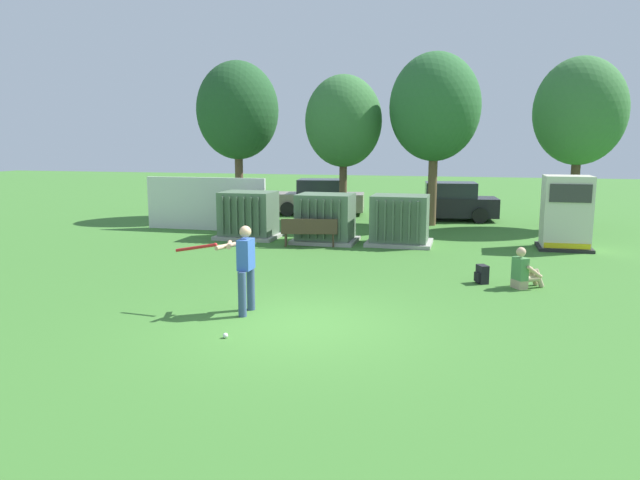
# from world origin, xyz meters

# --- Properties ---
(ground_plane) EXTENTS (96.00, 96.00, 0.00)m
(ground_plane) POSITION_xyz_m (0.00, 0.00, 0.00)
(ground_plane) COLOR #3D752D
(fence_panel) EXTENTS (4.80, 0.12, 2.00)m
(fence_panel) POSITION_xyz_m (-6.73, 10.50, 1.00)
(fence_panel) COLOR silver
(fence_panel) RESTS_ON ground
(transformer_west) EXTENTS (2.10, 1.70, 1.62)m
(transformer_west) POSITION_xyz_m (-4.47, 9.12, 0.79)
(transformer_west) COLOR #9E9B93
(transformer_west) RESTS_ON ground
(transformer_mid_west) EXTENTS (2.10, 1.70, 1.62)m
(transformer_mid_west) POSITION_xyz_m (-1.66, 8.90, 0.79)
(transformer_mid_west) COLOR #9E9B93
(transformer_mid_west) RESTS_ON ground
(transformer_mid_east) EXTENTS (2.10, 1.70, 1.62)m
(transformer_mid_east) POSITION_xyz_m (0.81, 9.05, 0.79)
(transformer_mid_east) COLOR #9E9B93
(transformer_mid_east) RESTS_ON ground
(generator_enclosure) EXTENTS (1.60, 1.40, 2.30)m
(generator_enclosure) POSITION_xyz_m (5.92, 9.49, 1.14)
(generator_enclosure) COLOR #262626
(generator_enclosure) RESTS_ON ground
(park_bench) EXTENTS (1.84, 0.77, 0.92)m
(park_bench) POSITION_xyz_m (-1.95, 7.92, 0.54)
(park_bench) COLOR #4C3828
(park_bench) RESTS_ON ground
(batter) EXTENTS (1.60, 0.72, 1.74)m
(batter) POSITION_xyz_m (-1.27, 0.48, 0.98)
(batter) COLOR #384C75
(batter) RESTS_ON ground
(sports_ball) EXTENTS (0.09, 0.09, 0.09)m
(sports_ball) POSITION_xyz_m (-1.03, -1.02, 0.04)
(sports_ball) COLOR white
(sports_ball) RESTS_ON ground
(seated_spectator) EXTENTS (0.78, 0.68, 0.96)m
(seated_spectator) POSITION_xyz_m (4.25, 3.94, 0.38)
(seated_spectator) COLOR tan
(seated_spectator) RESTS_ON ground
(backpack) EXTENTS (0.35, 0.37, 0.44)m
(backpack) POSITION_xyz_m (3.33, 4.17, 0.21)
(backpack) COLOR black
(backpack) RESTS_ON ground
(tree_left) EXTENTS (3.54, 3.54, 6.77)m
(tree_left) POSITION_xyz_m (-6.89, 14.36, 4.64)
(tree_left) COLOR brown
(tree_left) RESTS_ON ground
(tree_center_left) EXTENTS (3.16, 3.16, 6.04)m
(tree_center_left) POSITION_xyz_m (-2.16, 14.14, 4.15)
(tree_center_left) COLOR brown
(tree_center_left) RESTS_ON ground
(tree_center_right) EXTENTS (3.55, 3.55, 6.78)m
(tree_center_right) POSITION_xyz_m (1.54, 13.89, 4.65)
(tree_center_right) COLOR brown
(tree_center_right) RESTS_ON ground
(tree_right) EXTENTS (3.39, 3.39, 6.47)m
(tree_right) POSITION_xyz_m (6.88, 14.23, 4.44)
(tree_right) COLOR #4C3828
(tree_right) RESTS_ON ground
(parked_car_leftmost) EXTENTS (4.39, 2.35, 1.62)m
(parked_car_leftmost) POSITION_xyz_m (-3.75, 16.30, 0.75)
(parked_car_leftmost) COLOR gray
(parked_car_leftmost) RESTS_ON ground
(parked_car_left_of_center) EXTENTS (4.36, 2.27, 1.62)m
(parked_car_left_of_center) POSITION_xyz_m (2.09, 15.67, 0.75)
(parked_car_left_of_center) COLOR black
(parked_car_left_of_center) RESTS_ON ground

